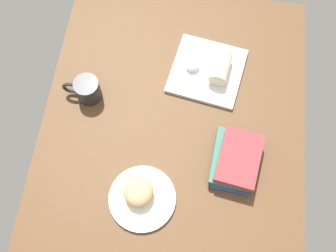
{
  "coord_description": "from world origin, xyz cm",
  "views": [
    {
      "loc": [
        54.03,
        5.0,
        131.43
      ],
      "look_at": [
        4.05,
        -1.48,
        7.0
      ],
      "focal_mm": 42.92,
      "sensor_mm": 36.0,
      "label": 1
    }
  ],
  "objects_px": {
    "square_plate": "(207,71)",
    "breakfast_wrap": "(220,68)",
    "round_plate": "(142,199)",
    "scone_pastry": "(138,192)",
    "coffee_mug": "(87,89)",
    "sauce_cup": "(192,65)",
    "book_stack": "(236,159)"
  },
  "relations": [
    {
      "from": "scone_pastry",
      "to": "breakfast_wrap",
      "type": "height_order",
      "value": "breakfast_wrap"
    },
    {
      "from": "square_plate",
      "to": "coffee_mug",
      "type": "distance_m",
      "value": 0.43
    },
    {
      "from": "breakfast_wrap",
      "to": "book_stack",
      "type": "distance_m",
      "value": 0.33
    },
    {
      "from": "book_stack",
      "to": "coffee_mug",
      "type": "relative_size",
      "value": 1.64
    },
    {
      "from": "sauce_cup",
      "to": "book_stack",
      "type": "relative_size",
      "value": 0.22
    },
    {
      "from": "square_plate",
      "to": "breakfast_wrap",
      "type": "height_order",
      "value": "breakfast_wrap"
    },
    {
      "from": "square_plate",
      "to": "breakfast_wrap",
      "type": "distance_m",
      "value": 0.06
    },
    {
      "from": "book_stack",
      "to": "square_plate",
      "type": "bearing_deg",
      "value": -159.68
    },
    {
      "from": "book_stack",
      "to": "coffee_mug",
      "type": "bearing_deg",
      "value": -109.06
    },
    {
      "from": "book_stack",
      "to": "scone_pastry",
      "type": "bearing_deg",
      "value": -63.41
    },
    {
      "from": "round_plate",
      "to": "coffee_mug",
      "type": "relative_size",
      "value": 1.61
    },
    {
      "from": "square_plate",
      "to": "sauce_cup",
      "type": "distance_m",
      "value": 0.06
    },
    {
      "from": "sauce_cup",
      "to": "book_stack",
      "type": "bearing_deg",
      "value": 27.86
    },
    {
      "from": "breakfast_wrap",
      "to": "book_stack",
      "type": "bearing_deg",
      "value": -67.83
    },
    {
      "from": "coffee_mug",
      "to": "square_plate",
      "type": "bearing_deg",
      "value": 109.91
    },
    {
      "from": "round_plate",
      "to": "coffee_mug",
      "type": "distance_m",
      "value": 0.42
    },
    {
      "from": "book_stack",
      "to": "coffee_mug",
      "type": "height_order",
      "value": "coffee_mug"
    },
    {
      "from": "breakfast_wrap",
      "to": "square_plate",
      "type": "bearing_deg",
      "value": -177.66
    },
    {
      "from": "sauce_cup",
      "to": "square_plate",
      "type": "bearing_deg",
      "value": 83.63
    },
    {
      "from": "sauce_cup",
      "to": "coffee_mug",
      "type": "bearing_deg",
      "value": -66.38
    },
    {
      "from": "round_plate",
      "to": "sauce_cup",
      "type": "xyz_separation_m",
      "value": [
        -0.49,
        0.11,
        0.02
      ]
    },
    {
      "from": "round_plate",
      "to": "scone_pastry",
      "type": "xyz_separation_m",
      "value": [
        -0.01,
        -0.01,
        0.04
      ]
    },
    {
      "from": "round_plate",
      "to": "square_plate",
      "type": "height_order",
      "value": "square_plate"
    },
    {
      "from": "round_plate",
      "to": "coffee_mug",
      "type": "xyz_separation_m",
      "value": [
        -0.34,
        -0.24,
        0.04
      ]
    },
    {
      "from": "sauce_cup",
      "to": "coffee_mug",
      "type": "distance_m",
      "value": 0.38
    },
    {
      "from": "round_plate",
      "to": "coffee_mug",
      "type": "bearing_deg",
      "value": -144.42
    },
    {
      "from": "square_plate",
      "to": "round_plate",
      "type": "bearing_deg",
      "value": -18.27
    },
    {
      "from": "round_plate",
      "to": "book_stack",
      "type": "relative_size",
      "value": 0.98
    },
    {
      "from": "breakfast_wrap",
      "to": "book_stack",
      "type": "relative_size",
      "value": 0.52
    },
    {
      "from": "round_plate",
      "to": "square_plate",
      "type": "bearing_deg",
      "value": 161.73
    },
    {
      "from": "coffee_mug",
      "to": "round_plate",
      "type": "bearing_deg",
      "value": 35.58
    },
    {
      "from": "scone_pastry",
      "to": "coffee_mug",
      "type": "xyz_separation_m",
      "value": [
        -0.33,
        -0.23,
        0.0
      ]
    }
  ]
}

